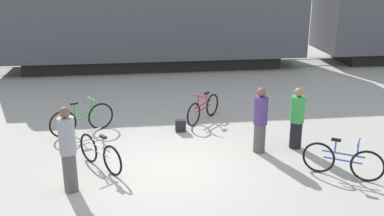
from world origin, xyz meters
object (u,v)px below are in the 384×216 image
person_in_grey (68,150)px  bicycle_blue (343,161)px  bicycle_green (82,119)px  bicycle_silver (100,153)px  backpack (180,126)px  person_in_green (297,118)px  freight_train (152,0)px  person_in_purple (260,120)px  bicycle_maroon (203,109)px

person_in_grey → bicycle_blue: bearing=14.6°
person_in_grey → bicycle_green: bearing=107.2°
bicycle_silver → person_in_grey: 1.25m
backpack → person_in_green: bearing=-28.4°
freight_train → person_in_green: 10.11m
bicycle_blue → person_in_purple: size_ratio=0.90×
person_in_purple → bicycle_blue: bearing=-35.3°
bicycle_blue → backpack: (-3.20, 3.16, -0.21)m
bicycle_blue → bicycle_silver: bearing=168.1°
freight_train → person_in_grey: 11.35m
person_in_purple → person_in_green: size_ratio=1.05×
person_in_green → person_in_grey: bearing=38.1°
bicycle_silver → freight_train: bearing=80.3°
freight_train → backpack: bearing=-87.5°
person_in_grey → person_in_green: (5.32, 1.57, -0.14)m
bicycle_green → person_in_green: (5.41, -1.71, 0.38)m
person_in_purple → person_in_grey: bearing=-149.5°
bicycle_green → person_in_grey: person_in_grey is taller
freight_train → bicycle_maroon: 7.64m
person_in_green → backpack: size_ratio=4.61×
bicycle_maroon → bicycle_silver: bicycle_silver is taller
bicycle_green → bicycle_blue: bicycle_green is taller
bicycle_green → bicycle_silver: bearing=-74.8°
freight_train → backpack: (0.34, -7.90, -2.73)m
bicycle_blue → person_in_green: bearing=105.0°
bicycle_blue → bicycle_maroon: (-2.45, 3.94, -0.01)m
person_in_purple → backpack: size_ratio=4.83×
person_in_purple → person_in_green: (0.97, 0.12, -0.04)m
bicycle_maroon → person_in_grey: person_in_grey is taller
person_in_grey → freight_train: bearing=94.2°
backpack → bicycle_blue: bearing=-44.6°
person_in_purple → backpack: (-1.78, 1.61, -0.65)m
person_in_purple → person_in_green: bearing=19.5°
person_in_grey → bicycle_maroon: bearing=64.7°
freight_train → person_in_grey: (-2.23, -10.95, -1.98)m
freight_train → bicycle_green: (-2.32, -7.68, -2.50)m
freight_train → bicycle_silver: 10.42m
bicycle_maroon → backpack: bearing=-134.0°
person_in_green → backpack: 3.19m
person_in_purple → bicycle_maroon: bearing=125.4°
bicycle_green → person_in_purple: bearing=-22.4°
person_in_green → backpack: person_in_green is taller
bicycle_silver → backpack: bearing=45.3°
bicycle_blue → backpack: size_ratio=4.34×
freight_train → bicycle_silver: freight_train is taller
bicycle_silver → person_in_green: 4.84m
freight_train → bicycle_green: 8.40m
bicycle_silver → person_in_grey: bearing=-118.2°
person_in_purple → person_in_grey: (-4.35, -1.44, 0.10)m
freight_train → person_in_purple: size_ratio=24.93×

